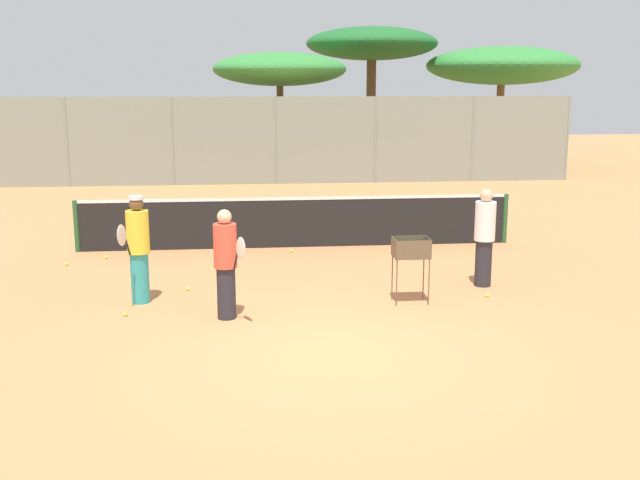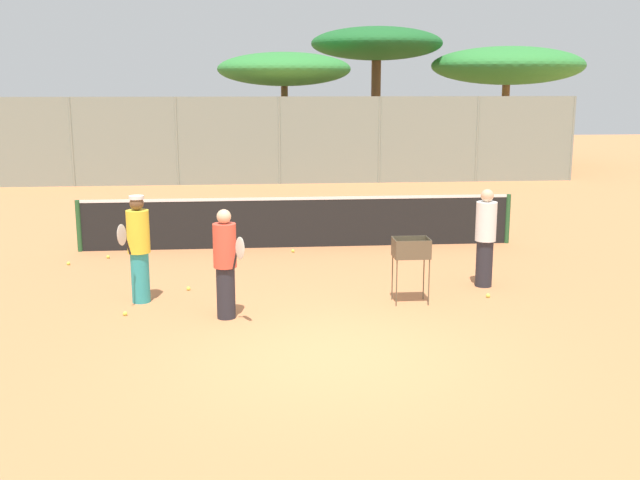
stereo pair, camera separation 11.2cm
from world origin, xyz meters
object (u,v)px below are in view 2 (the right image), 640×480
object	(u,v)px
tennis_net	(299,221)
ball_cart	(411,253)
player_yellow_shirt	(486,237)
parked_car	(272,155)
player_white_outfit	(139,248)
player_red_cap	(225,263)

from	to	relation	value
tennis_net	ball_cart	world-z (taller)	tennis_net
player_yellow_shirt	parked_car	distance (m)	17.60
tennis_net	player_white_outfit	xyz separation A→B (m)	(-2.75, -3.84, 0.33)
tennis_net	parked_car	size ratio (longest dim) A/B	2.18
tennis_net	player_white_outfit	world-z (taller)	player_white_outfit
tennis_net	player_yellow_shirt	world-z (taller)	player_yellow_shirt
player_red_cap	player_yellow_shirt	distance (m)	4.55
player_yellow_shirt	parked_car	size ratio (longest dim) A/B	0.40
player_red_cap	parked_car	bearing A→B (deg)	150.35
player_red_cap	ball_cart	distance (m)	2.92
player_red_cap	tennis_net	bearing A→B (deg)	138.11
player_red_cap	ball_cart	world-z (taller)	player_red_cap
player_yellow_shirt	ball_cart	xyz separation A→B (m)	(-1.46, -0.86, -0.06)
tennis_net	player_red_cap	world-z (taller)	player_red_cap
tennis_net	player_red_cap	xyz separation A→B (m)	(-1.38, -4.79, 0.28)
tennis_net	parked_car	world-z (taller)	parked_car
player_white_outfit	parked_car	distance (m)	17.97
tennis_net	ball_cart	xyz separation A→B (m)	(1.49, -4.25, 0.24)
player_white_outfit	player_yellow_shirt	size ratio (longest dim) A/B	1.02
player_yellow_shirt	ball_cart	distance (m)	1.69
parked_car	player_white_outfit	bearing A→B (deg)	-98.37
tennis_net	parked_car	xyz separation A→B (m)	(-0.14, 13.94, 0.10)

